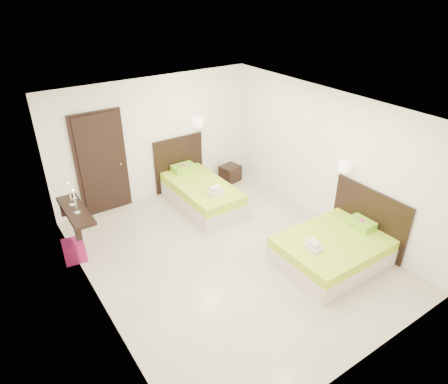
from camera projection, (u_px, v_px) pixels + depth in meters
floor at (229, 255)px, 7.04m from camera, size 5.50×5.50×0.00m
bed_single at (200, 191)px, 8.49m from camera, size 1.19×1.98×1.64m
bed_double at (335, 247)px, 6.79m from camera, size 1.80×1.53×1.49m
nightstand at (230, 173)px, 9.50m from camera, size 0.49×0.45×0.38m
ottoman at (74, 251)px, 6.86m from camera, size 0.40×0.40×0.35m
door at (102, 164)px, 7.90m from camera, size 1.02×0.15×2.14m
console_shelf at (75, 211)px, 6.78m from camera, size 0.35×1.20×0.78m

